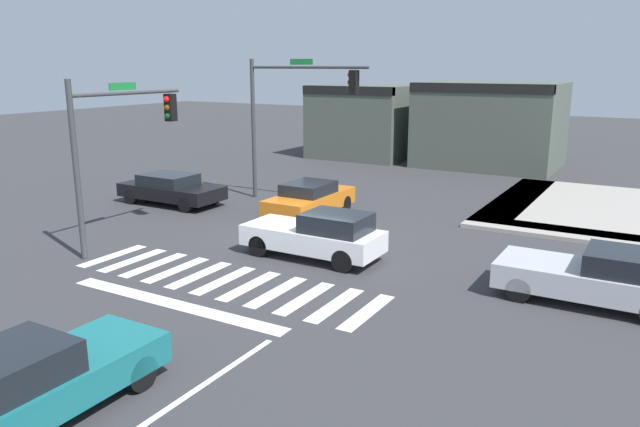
% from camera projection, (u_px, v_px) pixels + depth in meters
% --- Properties ---
extents(ground_plane, '(120.00, 120.00, 0.00)m').
position_uv_depth(ground_plane, '(307.00, 241.00, 20.79)').
color(ground_plane, '#353538').
extents(crosswalk_near, '(9.34, 2.50, 0.01)m').
position_uv_depth(crosswalk_near, '(224.00, 280.00, 17.01)').
color(crosswalk_near, silver).
rests_on(crosswalk_near, ground_plane).
extents(bike_detector_marking, '(1.06, 1.06, 0.01)m').
position_uv_depth(bike_detector_marking, '(131.00, 361.00, 12.37)').
color(bike_detector_marking, yellow).
rests_on(bike_detector_marking, ground_plane).
extents(curb_corner_northeast, '(10.00, 10.60, 0.15)m').
position_uv_depth(curb_corner_northeast, '(606.00, 212.00, 24.54)').
color(curb_corner_northeast, '#9E998E').
rests_on(curb_corner_northeast, ground_plane).
extents(storefront_row, '(15.00, 6.18, 4.89)m').
position_uv_depth(storefront_row, '(437.00, 123.00, 37.14)').
color(storefront_row, '#4C564C').
rests_on(storefront_row, ground_plane).
extents(traffic_signal_northwest, '(5.72, 0.32, 6.13)m').
position_uv_depth(traffic_signal_northwest, '(293.00, 103.00, 25.65)').
color(traffic_signal_northwest, '#383A3D').
rests_on(traffic_signal_northwest, ground_plane).
extents(traffic_signal_southwest, '(0.32, 4.63, 5.49)m').
position_uv_depth(traffic_signal_southwest, '(121.00, 133.00, 19.53)').
color(traffic_signal_southwest, '#383A3D').
rests_on(traffic_signal_southwest, ground_plane).
extents(car_black, '(4.61, 1.95, 1.31)m').
position_uv_depth(car_black, '(171.00, 188.00, 26.16)').
color(car_black, black).
rests_on(car_black, ground_plane).
extents(car_silver, '(4.48, 1.91, 1.46)m').
position_uv_depth(car_silver, '(598.00, 276.00, 15.19)').
color(car_silver, '#B7BABF').
rests_on(car_silver, ground_plane).
extents(car_white, '(4.41, 1.74, 1.52)m').
position_uv_depth(car_white, '(318.00, 235.00, 18.78)').
color(car_white, white).
rests_on(car_white, ground_plane).
extents(car_teal, '(1.71, 4.49, 1.47)m').
position_uv_depth(car_teal, '(32.00, 383.00, 10.09)').
color(car_teal, '#196B70').
rests_on(car_teal, ground_plane).
extents(car_orange, '(1.81, 4.33, 1.41)m').
position_uv_depth(car_orange, '(310.00, 199.00, 23.89)').
color(car_orange, orange).
rests_on(car_orange, ground_plane).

